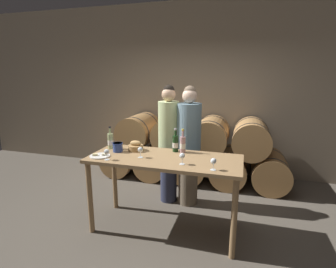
{
  "coord_description": "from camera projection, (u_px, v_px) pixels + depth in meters",
  "views": [
    {
      "loc": [
        0.87,
        -2.83,
        1.92
      ],
      "look_at": [
        0.0,
        0.15,
        1.19
      ],
      "focal_mm": 28.0,
      "sensor_mm": 36.0,
      "label": 1
    }
  ],
  "objects": [
    {
      "name": "wine_bottle_white",
      "position": [
        110.0,
        141.0,
        3.44
      ],
      "size": [
        0.07,
        0.07,
        0.3
      ],
      "color": "#ADBC7F",
      "rests_on": "tasting_table"
    },
    {
      "name": "person_right",
      "position": [
        189.0,
        146.0,
        3.78
      ],
      "size": [
        0.35,
        0.35,
        1.75
      ],
      "color": "#756651",
      "rests_on": "ground_plane"
    },
    {
      "name": "barrel_stack",
      "position": [
        191.0,
        151.0,
        4.74
      ],
      "size": [
        3.33,
        0.85,
        1.17
      ],
      "color": "#A87A47",
      "rests_on": "ground_plane"
    },
    {
      "name": "blue_crock",
      "position": [
        118.0,
        147.0,
        3.31
      ],
      "size": [
        0.13,
        0.13,
        0.11
      ],
      "color": "navy",
      "rests_on": "tasting_table"
    },
    {
      "name": "wine_bottle_rose",
      "position": [
        183.0,
        144.0,
        3.27
      ],
      "size": [
        0.07,
        0.07,
        0.3
      ],
      "color": "#BC8E93",
      "rests_on": "tasting_table"
    },
    {
      "name": "wine_glass_right",
      "position": [
        213.0,
        162.0,
        2.67
      ],
      "size": [
        0.06,
        0.06,
        0.13
      ],
      "color": "white",
      "rests_on": "tasting_table"
    },
    {
      "name": "cheese_plate",
      "position": [
        100.0,
        156.0,
        3.13
      ],
      "size": [
        0.24,
        0.24,
        0.04
      ],
      "color": "white",
      "rests_on": "tasting_table"
    },
    {
      "name": "wine_glass_far_left",
      "position": [
        107.0,
        152.0,
        2.99
      ],
      "size": [
        0.06,
        0.06,
        0.13
      ],
      "color": "white",
      "rests_on": "tasting_table"
    },
    {
      "name": "wine_glass_center",
      "position": [
        182.0,
        156.0,
        2.84
      ],
      "size": [
        0.06,
        0.06,
        0.13
      ],
      "color": "white",
      "rests_on": "tasting_table"
    },
    {
      "name": "tasting_table",
      "position": [
        164.0,
        167.0,
        3.13
      ],
      "size": [
        1.8,
        0.75,
        0.94
      ],
      "color": "#99754C",
      "rests_on": "ground_plane"
    },
    {
      "name": "bread_basket",
      "position": [
        136.0,
        147.0,
        3.36
      ],
      "size": [
        0.19,
        0.19,
        0.13
      ],
      "color": "#A87F4C",
      "rests_on": "tasting_table"
    },
    {
      "name": "wine_bottle_red",
      "position": [
        175.0,
        143.0,
        3.3
      ],
      "size": [
        0.07,
        0.07,
        0.3
      ],
      "color": "#193819",
      "rests_on": "tasting_table"
    },
    {
      "name": "ground_plane",
      "position": [
        165.0,
        228.0,
        3.31
      ],
      "size": [
        10.0,
        10.0,
        0.0
      ],
      "primitive_type": "plane",
      "color": "#564F44"
    },
    {
      "name": "wine_glass_left",
      "position": [
        140.0,
        150.0,
        3.07
      ],
      "size": [
        0.06,
        0.06,
        0.13
      ],
      "color": "white",
      "rests_on": "tasting_table"
    },
    {
      "name": "person_left",
      "position": [
        169.0,
        143.0,
        3.86
      ],
      "size": [
        0.3,
        0.3,
        1.76
      ],
      "color": "#2D334C",
      "rests_on": "ground_plane"
    },
    {
      "name": "stone_wall_back",
      "position": [
        198.0,
        90.0,
        5.01
      ],
      "size": [
        10.0,
        0.12,
        3.2
      ],
      "color": "gray",
      "rests_on": "ground_plane"
    }
  ]
}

